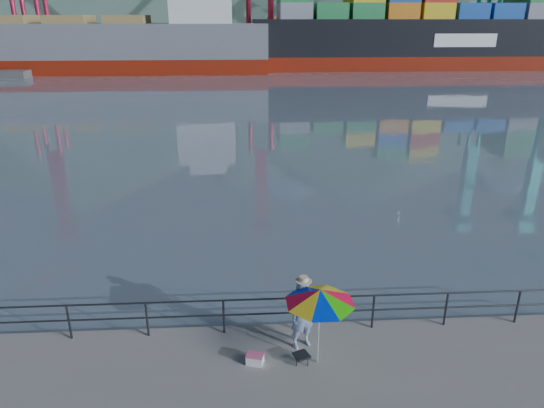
{
  "coord_description": "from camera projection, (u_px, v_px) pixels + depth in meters",
  "views": [
    {
      "loc": [
        1.62,
        -9.2,
        7.88
      ],
      "look_at": [
        2.54,
        6.0,
        2.0
      ],
      "focal_mm": 32.0,
      "sensor_mm": 36.0,
      "label": 1
    }
  ],
  "objects": [
    {
      "name": "fisherman",
      "position": [
        303.0,
        314.0,
        12.13
      ],
      "size": [
        0.8,
        0.68,
        1.86
      ],
      "primitive_type": "imported",
      "rotation": [
        0.0,
        0.0,
        0.4
      ],
      "color": "#2F4780",
      "rests_on": "ground"
    },
    {
      "name": "cooler_bag",
      "position": [
        255.0,
        359.0,
        11.77
      ],
      "size": [
        0.46,
        0.36,
        0.23
      ],
      "primitive_type": "cube",
      "rotation": [
        0.0,
        0.0,
        -0.27
      ],
      "color": "white",
      "rests_on": "ground"
    },
    {
      "name": "beach_umbrella",
      "position": [
        320.0,
        296.0,
        11.18
      ],
      "size": [
        2.17,
        2.17,
        2.04
      ],
      "color": "white",
      "rests_on": "ground"
    },
    {
      "name": "far_dock",
      "position": [
        283.0,
        59.0,
        98.48
      ],
      "size": [
        200.0,
        40.0,
        0.4
      ],
      "primitive_type": "cube",
      "color": "#514F4C",
      "rests_on": "ground"
    },
    {
      "name": "container_stacks",
      "position": [
        405.0,
        43.0,
        99.55
      ],
      "size": [
        58.0,
        8.4,
        7.8
      ],
      "color": "gray",
      "rests_on": "ground"
    },
    {
      "name": "container_ship",
      "position": [
        462.0,
        31.0,
        80.83
      ],
      "size": [
        66.36,
        11.06,
        18.1
      ],
      "color": "maroon",
      "rests_on": "ground"
    },
    {
      "name": "guardrail",
      "position": [
        186.0,
        317.0,
        12.71
      ],
      "size": [
        22.0,
        0.06,
        1.03
      ],
      "color": "#2D3033",
      "rests_on": "ground"
    },
    {
      "name": "fishing_rod",
      "position": [
        292.0,
        320.0,
        13.49
      ],
      "size": [
        0.17,
        1.53,
        1.08
      ],
      "primitive_type": "cylinder",
      "rotation": [
        0.96,
        0.0,
        -0.1
      ],
      "color": "black",
      "rests_on": "ground"
    },
    {
      "name": "harbor_water",
      "position": [
        236.0,
        48.0,
        132.37
      ],
      "size": [
        500.0,
        280.0,
        0.0
      ],
      "primitive_type": "cube",
      "color": "slate",
      "rests_on": "ground"
    },
    {
      "name": "bulk_carrier",
      "position": [
        101.0,
        44.0,
        74.36
      ],
      "size": [
        54.92,
        9.5,
        14.5
      ],
      "color": "maroon",
      "rests_on": "ground"
    },
    {
      "name": "folding_stool",
      "position": [
        302.0,
        358.0,
        11.8
      ],
      "size": [
        0.46,
        0.46,
        0.23
      ],
      "color": "black",
      "rests_on": "ground"
    }
  ]
}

